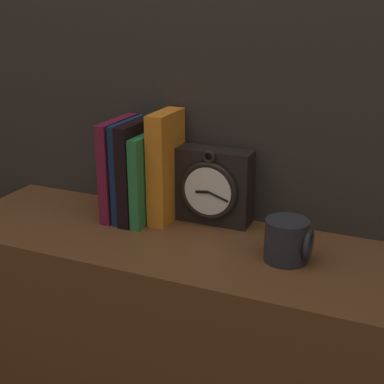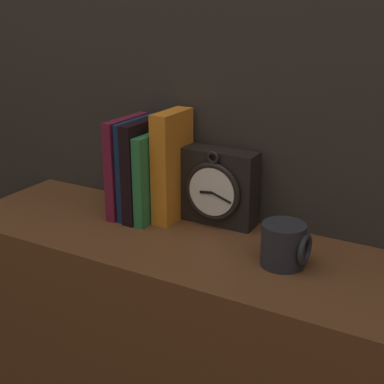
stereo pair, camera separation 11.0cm
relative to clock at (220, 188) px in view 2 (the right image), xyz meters
name	(u,v)px [view 2 (the right image)]	position (x,y,z in m)	size (l,w,h in m)	color
clock	(220,188)	(0.00, 0.00, 0.00)	(0.17, 0.07, 0.18)	black
book_slot0_brown	(127,175)	(-0.24, -0.02, 0.00)	(0.01, 0.12, 0.17)	brown
book_slot1_maroon	(128,166)	(-0.22, -0.04, 0.03)	(0.02, 0.16, 0.23)	maroon
book_slot2_navy	(137,167)	(-0.20, -0.04, 0.03)	(0.01, 0.15, 0.23)	#12274A
book_slot3_black	(145,169)	(-0.17, -0.04, 0.03)	(0.03, 0.16, 0.23)	black
book_slot4_green	(156,176)	(-0.15, -0.04, 0.02)	(0.02, 0.15, 0.21)	#29713B
book_slot5_orange	(172,166)	(-0.11, -0.03, 0.04)	(0.04, 0.12, 0.26)	orange
mug	(285,245)	(0.20, -0.12, -0.04)	(0.09, 0.09, 0.09)	#232328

